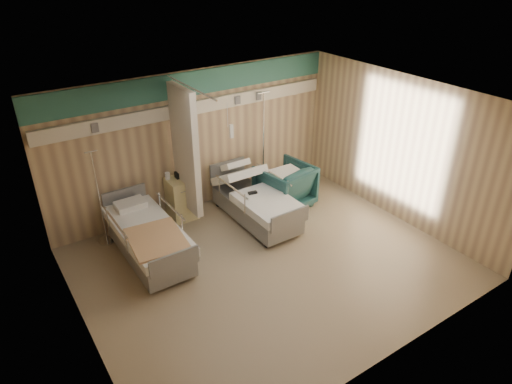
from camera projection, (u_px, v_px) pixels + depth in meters
ground at (269, 264)px, 7.77m from camera, size 6.00×5.00×0.00m
room_walls at (260, 159)px, 7.05m from camera, size 6.04×5.04×2.82m
bed_right at (256, 206)px, 8.86m from camera, size 1.00×2.16×0.63m
bed_left at (149, 242)px, 7.79m from camera, size 1.00×2.16×0.63m
bedside_cabinet at (182, 198)px, 8.91m from camera, size 0.50×0.48×0.85m
visitor_armchair at (285, 186)px, 9.30m from camera, size 1.11×1.13×0.91m
waffle_blanket at (287, 165)px, 9.03m from camera, size 0.62×0.55×0.07m
iv_stand_right at (263, 171)px, 9.91m from camera, size 0.40×0.40×2.22m
iv_stand_left at (104, 224)px, 8.19m from camera, size 0.32×0.32×1.79m
call_remote at (253, 193)px, 8.64m from camera, size 0.18×0.11×0.04m
tan_blanket at (157, 239)px, 7.28m from camera, size 0.94×1.13×0.04m
toiletry_bag at (181, 174)px, 8.75m from camera, size 0.22×0.14×0.12m
white_cup at (167, 176)px, 8.67m from camera, size 0.11×0.11×0.14m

